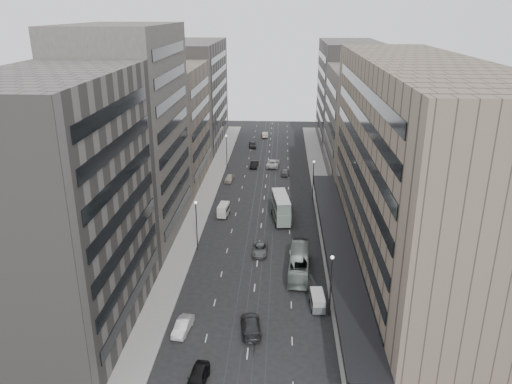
% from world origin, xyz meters
% --- Properties ---
extents(ground, '(220.00, 220.00, 0.00)m').
position_xyz_m(ground, '(0.00, 0.00, 0.00)').
color(ground, black).
rests_on(ground, ground).
extents(sidewalk_right, '(4.00, 125.00, 0.15)m').
position_xyz_m(sidewalk_right, '(12.00, 37.50, 0.07)').
color(sidewalk_right, gray).
rests_on(sidewalk_right, ground).
extents(sidewalk_left, '(4.00, 125.00, 0.15)m').
position_xyz_m(sidewalk_left, '(-12.00, 37.50, 0.07)').
color(sidewalk_left, gray).
rests_on(sidewalk_left, ground).
extents(department_store, '(19.20, 60.00, 30.00)m').
position_xyz_m(department_store, '(21.45, 8.00, 14.95)').
color(department_store, '#766656').
rests_on(department_store, ground).
extents(building_right_mid, '(15.00, 28.00, 24.00)m').
position_xyz_m(building_right_mid, '(21.50, 52.00, 12.00)').
color(building_right_mid, '#4E4A44').
rests_on(building_right_mid, ground).
extents(building_right_far, '(15.00, 32.00, 28.00)m').
position_xyz_m(building_right_far, '(21.50, 82.00, 14.00)').
color(building_right_far, '#645F5A').
rests_on(building_right_far, ground).
extents(building_left_a, '(15.00, 28.00, 30.00)m').
position_xyz_m(building_left_a, '(-21.50, -8.00, 15.00)').
color(building_left_a, '#645F5A').
rests_on(building_left_a, ground).
extents(building_left_b, '(15.00, 26.00, 34.00)m').
position_xyz_m(building_left_b, '(-21.50, 19.00, 17.00)').
color(building_left_b, '#4E4A44').
rests_on(building_left_b, ground).
extents(building_left_c, '(15.00, 28.00, 25.00)m').
position_xyz_m(building_left_c, '(-21.50, 46.00, 12.50)').
color(building_left_c, gray).
rests_on(building_left_c, ground).
extents(building_left_d, '(15.00, 38.00, 28.00)m').
position_xyz_m(building_left_d, '(-21.50, 79.00, 14.00)').
color(building_left_d, '#645F5A').
rests_on(building_left_d, ground).
extents(lamp_right_near, '(0.44, 0.44, 8.32)m').
position_xyz_m(lamp_right_near, '(9.70, -5.00, 5.20)').
color(lamp_right_near, '#262628').
rests_on(lamp_right_near, ground).
extents(lamp_right_far, '(0.44, 0.44, 8.32)m').
position_xyz_m(lamp_right_far, '(9.70, 35.00, 5.20)').
color(lamp_right_far, '#262628').
rests_on(lamp_right_far, ground).
extents(lamp_left_near, '(0.44, 0.44, 8.32)m').
position_xyz_m(lamp_left_near, '(-9.70, 12.00, 5.20)').
color(lamp_left_near, '#262628').
rests_on(lamp_left_near, ground).
extents(lamp_left_far, '(0.44, 0.44, 8.32)m').
position_xyz_m(lamp_left_far, '(-9.70, 55.00, 5.20)').
color(lamp_left_far, '#262628').
rests_on(lamp_left_far, ground).
extents(bus_near, '(3.42, 11.67, 3.21)m').
position_xyz_m(bus_near, '(6.22, 5.57, 1.60)').
color(bus_near, gray).
rests_on(bus_near, ground).
extents(bus_far, '(2.78, 10.59, 2.93)m').
position_xyz_m(bus_far, '(4.04, 26.52, 1.47)').
color(bus_far, gray).
rests_on(bus_far, ground).
extents(double_decker, '(3.63, 9.01, 4.79)m').
position_xyz_m(double_decker, '(3.42, 24.50, 2.59)').
color(double_decker, gray).
rests_on(double_decker, ground).
extents(vw_microbus, '(1.94, 3.93, 2.07)m').
position_xyz_m(vw_microbus, '(8.30, -3.53, 1.15)').
color(vw_microbus, '#575B5E').
rests_on(vw_microbus, ground).
extents(panel_van, '(2.15, 3.91, 2.37)m').
position_xyz_m(panel_van, '(-7.15, 25.90, 1.31)').
color(panel_van, '#B8B6A6').
rests_on(panel_van, ground).
extents(sedan_0, '(2.27, 4.75, 1.57)m').
position_xyz_m(sedan_0, '(-4.73, -17.96, 0.78)').
color(sedan_0, black).
rests_on(sedan_0, ground).
extents(sedan_1, '(2.15, 4.61, 1.46)m').
position_xyz_m(sedan_1, '(-7.94, -9.35, 0.73)').
color(sedan_1, silver).
rests_on(sedan_1, ground).
extents(sedan_2, '(2.35, 4.98, 1.37)m').
position_xyz_m(sedan_2, '(0.27, 11.35, 0.69)').
color(sedan_2, '#5A5B5D').
rests_on(sedan_2, ground).
extents(sedan_3, '(3.03, 5.91, 1.64)m').
position_xyz_m(sedan_3, '(0.11, -8.80, 0.82)').
color(sedan_3, '#27272A').
rests_on(sedan_3, ground).
extents(sedan_4, '(2.09, 4.43, 1.46)m').
position_xyz_m(sedan_4, '(-8.15, 45.72, 0.73)').
color(sedan_4, '#A99C8C').
rests_on(sedan_4, ground).
extents(sedan_5, '(2.00, 4.81, 1.55)m').
position_xyz_m(sedan_5, '(-3.23, 56.56, 0.77)').
color(sedan_5, black).
rests_on(sedan_5, ground).
extents(sedan_6, '(3.32, 6.41, 1.72)m').
position_xyz_m(sedan_6, '(1.32, 57.50, 0.86)').
color(sedan_6, silver).
rests_on(sedan_6, ground).
extents(sedan_7, '(1.91, 4.61, 1.33)m').
position_xyz_m(sedan_7, '(4.26, 51.06, 0.67)').
color(sedan_7, '#525254').
rests_on(sedan_7, ground).
extents(sedan_8, '(2.38, 4.92, 1.62)m').
position_xyz_m(sedan_8, '(-4.71, 75.08, 0.81)').
color(sedan_8, '#272629').
rests_on(sedan_8, ground).
extents(sedan_9, '(1.93, 4.84, 1.56)m').
position_xyz_m(sedan_9, '(-1.72, 87.25, 0.78)').
color(sedan_9, beige).
rests_on(sedan_9, ground).
extents(pedestrian, '(0.72, 0.49, 1.90)m').
position_xyz_m(pedestrian, '(13.05, -18.29, 1.10)').
color(pedestrian, black).
rests_on(pedestrian, sidewalk_right).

